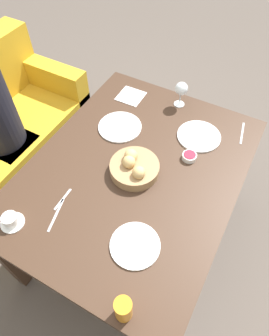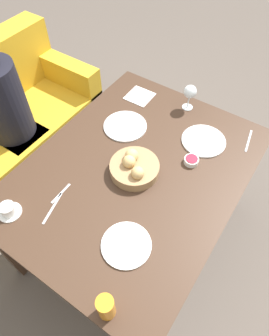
% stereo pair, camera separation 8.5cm
% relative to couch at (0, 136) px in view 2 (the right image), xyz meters
% --- Properties ---
extents(ground_plane, '(10.00, 10.00, 0.00)m').
position_rel_couch_xyz_m(ground_plane, '(0.03, -1.21, -0.31)').
color(ground_plane, '#564C44').
extents(dining_table, '(1.33, 1.02, 0.75)m').
position_rel_couch_xyz_m(dining_table, '(0.03, -1.21, 0.35)').
color(dining_table, '#3D281C').
rests_on(dining_table, ground_plane).
extents(couch, '(1.52, 0.70, 0.87)m').
position_rel_couch_xyz_m(couch, '(0.00, 0.00, 0.00)').
color(couch, gold).
rests_on(couch, ground_plane).
extents(seated_person, '(0.32, 0.41, 1.14)m').
position_rel_couch_xyz_m(seated_person, '(0.05, -0.15, 0.18)').
color(seated_person, '#23232D').
rests_on(seated_person, ground_plane).
extents(bread_basket, '(0.25, 0.25, 0.11)m').
position_rel_couch_xyz_m(bread_basket, '(0.02, -1.21, 0.47)').
color(bread_basket, '#99754C').
rests_on(bread_basket, dining_table).
extents(plate_near_left, '(0.22, 0.22, 0.01)m').
position_rel_couch_xyz_m(plate_near_left, '(-0.32, -1.41, 0.44)').
color(plate_near_left, white).
rests_on(plate_near_left, dining_table).
extents(plate_near_right, '(0.24, 0.24, 0.01)m').
position_rel_couch_xyz_m(plate_near_right, '(0.40, -1.41, 0.44)').
color(plate_near_right, white).
rests_on(plate_near_right, dining_table).
extents(plate_far_center, '(0.25, 0.25, 0.01)m').
position_rel_couch_xyz_m(plate_far_center, '(0.26, -0.99, 0.44)').
color(plate_far_center, white).
rests_on(plate_far_center, dining_table).
extents(juice_glass, '(0.06, 0.06, 0.14)m').
position_rel_couch_xyz_m(juice_glass, '(-0.58, -1.50, 0.50)').
color(juice_glass, orange).
rests_on(juice_glass, dining_table).
extents(wine_glass, '(0.08, 0.08, 0.16)m').
position_rel_couch_xyz_m(wine_glass, '(0.60, -1.21, 0.55)').
color(wine_glass, silver).
rests_on(wine_glass, dining_table).
extents(coffee_cup, '(0.11, 0.11, 0.06)m').
position_rel_couch_xyz_m(coffee_cup, '(-0.49, -0.87, 0.46)').
color(coffee_cup, white).
rests_on(coffee_cup, dining_table).
extents(jam_bowl_berry, '(0.08, 0.08, 0.03)m').
position_rel_couch_xyz_m(jam_bowl_berry, '(0.23, -1.42, 0.45)').
color(jam_bowl_berry, white).
rests_on(jam_bowl_berry, dining_table).
extents(fork_silver, '(0.17, 0.04, 0.00)m').
position_rel_couch_xyz_m(fork_silver, '(0.54, -1.62, 0.44)').
color(fork_silver, '#B7B7BC').
rests_on(fork_silver, dining_table).
extents(knife_silver, '(0.17, 0.05, 0.00)m').
position_rel_couch_xyz_m(knife_silver, '(-0.37, -1.02, 0.44)').
color(knife_silver, '#B7B7BC').
rests_on(knife_silver, dining_table).
extents(spoon_coffee, '(0.13, 0.01, 0.00)m').
position_rel_couch_xyz_m(spoon_coffee, '(-0.29, -1.00, 0.44)').
color(spoon_coffee, '#B7B7BC').
rests_on(spoon_coffee, dining_table).
extents(napkin, '(0.15, 0.15, 0.00)m').
position_rel_couch_xyz_m(napkin, '(0.52, -0.91, 0.44)').
color(napkin, white).
rests_on(napkin, dining_table).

